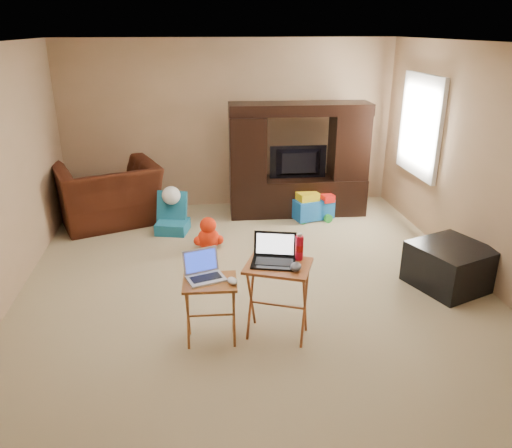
{
  "coord_description": "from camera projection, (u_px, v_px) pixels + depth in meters",
  "views": [
    {
      "loc": [
        -0.62,
        -4.8,
        2.64
      ],
      "look_at": [
        0.0,
        -0.2,
        0.8
      ],
      "focal_mm": 35.0,
      "sensor_mm": 36.0,
      "label": 1
    }
  ],
  "objects": [
    {
      "name": "floor",
      "position": [
        254.0,
        285.0,
        5.47
      ],
      "size": [
        5.5,
        5.5,
        0.0
      ],
      "primitive_type": "plane",
      "color": "tan",
      "rests_on": "ground"
    },
    {
      "name": "ceiling",
      "position": [
        253.0,
        43.0,
        4.55
      ],
      "size": [
        5.5,
        5.5,
        0.0
      ],
      "primitive_type": "plane",
      "rotation": [
        3.14,
        0.0,
        0.0
      ],
      "color": "silver",
      "rests_on": "ground"
    },
    {
      "name": "wall_back",
      "position": [
        230.0,
        125.0,
        7.54
      ],
      "size": [
        5.0,
        0.0,
        5.0
      ],
      "primitive_type": "plane",
      "rotation": [
        1.57,
        0.0,
        0.0
      ],
      "color": "tan",
      "rests_on": "ground"
    },
    {
      "name": "wall_front",
      "position": [
        324.0,
        328.0,
        2.47
      ],
      "size": [
        5.0,
        0.0,
        5.0
      ],
      "primitive_type": "plane",
      "rotation": [
        -1.57,
        0.0,
        0.0
      ],
      "color": "tan",
      "rests_on": "ground"
    },
    {
      "name": "wall_right",
      "position": [
        485.0,
        166.0,
        5.32
      ],
      "size": [
        0.0,
        5.5,
        5.5
      ],
      "primitive_type": "plane",
      "rotation": [
        1.57,
        0.0,
        -1.57
      ],
      "color": "tan",
      "rests_on": "ground"
    },
    {
      "name": "window_pane",
      "position": [
        422.0,
        126.0,
        6.69
      ],
      "size": [
        0.0,
        1.2,
        1.2
      ],
      "primitive_type": "plane",
      "rotation": [
        1.57,
        0.0,
        -1.57
      ],
      "color": "white",
      "rests_on": "ground"
    },
    {
      "name": "window_frame",
      "position": [
        420.0,
        126.0,
        6.68
      ],
      "size": [
        0.06,
        1.14,
        1.34
      ],
      "primitive_type": "cube",
      "color": "white",
      "rests_on": "ground"
    },
    {
      "name": "entertainment_center",
      "position": [
        298.0,
        160.0,
        7.28
      ],
      "size": [
        2.03,
        0.59,
        1.64
      ],
      "primitive_type": "cube",
      "rotation": [
        0.0,
        0.0,
        -0.05
      ],
      "color": "black",
      "rests_on": "floor"
    },
    {
      "name": "television",
      "position": [
        299.0,
        163.0,
        7.25
      ],
      "size": [
        0.84,
        0.13,
        0.48
      ],
      "primitive_type": "imported",
      "rotation": [
        0.0,
        0.0,
        3.11
      ],
      "color": "black",
      "rests_on": "entertainment_center"
    },
    {
      "name": "recliner",
      "position": [
        108.0,
        194.0,
        7.05
      ],
      "size": [
        1.66,
        1.56,
        0.87
      ],
      "primitive_type": "imported",
      "rotation": [
        0.0,
        0.0,
        3.5
      ],
      "color": "#421B0E",
      "rests_on": "floor"
    },
    {
      "name": "child_rocker",
      "position": [
        172.0,
        213.0,
        6.78
      ],
      "size": [
        0.51,
        0.56,
        0.55
      ],
      "primitive_type": null,
      "rotation": [
        0.0,
        0.0,
        -0.25
      ],
      "color": "#196889",
      "rests_on": "floor"
    },
    {
      "name": "plush_toy",
      "position": [
        208.0,
        233.0,
        6.27
      ],
      "size": [
        0.39,
        0.33,
        0.43
      ],
      "primitive_type": null,
      "color": "red",
      "rests_on": "floor"
    },
    {
      "name": "push_toy",
      "position": [
        313.0,
        205.0,
        7.26
      ],
      "size": [
        0.66,
        0.55,
        0.43
      ],
      "primitive_type": null,
      "rotation": [
        0.0,
        0.0,
        0.26
      ],
      "color": "blue",
      "rests_on": "floor"
    },
    {
      "name": "ottoman",
      "position": [
        450.0,
        266.0,
        5.38
      ],
      "size": [
        0.94,
        0.94,
        0.47
      ],
      "primitive_type": "cube",
      "rotation": [
        0.0,
        0.0,
        0.36
      ],
      "color": "black",
      "rests_on": "floor"
    },
    {
      "name": "tray_table_left",
      "position": [
        211.0,
        311.0,
        4.4
      ],
      "size": [
        0.48,
        0.39,
        0.6
      ],
      "primitive_type": "cube",
      "rotation": [
        0.0,
        0.0,
        -0.05
      ],
      "color": "#A65C28",
      "rests_on": "floor"
    },
    {
      "name": "tray_table_right",
      "position": [
        278.0,
        301.0,
        4.46
      ],
      "size": [
        0.68,
        0.62,
        0.72
      ],
      "primitive_type": "cube",
      "rotation": [
        0.0,
        0.0,
        -0.39
      ],
      "color": "#9B4C25",
      "rests_on": "floor"
    },
    {
      "name": "laptop_left",
      "position": [
        206.0,
        267.0,
        4.27
      ],
      "size": [
        0.38,
        0.35,
        0.24
      ],
      "primitive_type": "cube",
      "rotation": [
        0.0,
        0.0,
        0.3
      ],
      "color": "#B5B5BA",
      "rests_on": "tray_table_left"
    },
    {
      "name": "laptop_right",
      "position": [
        274.0,
        251.0,
        4.29
      ],
      "size": [
        0.44,
        0.39,
        0.24
      ],
      "primitive_type": "cube",
      "rotation": [
        0.0,
        0.0,
        -0.26
      ],
      "color": "black",
      "rests_on": "tray_table_right"
    },
    {
      "name": "mouse_left",
      "position": [
        232.0,
        281.0,
        4.24
      ],
      "size": [
        0.11,
        0.14,
        0.05
      ],
      "primitive_type": "ellipsoid",
      "rotation": [
        0.0,
        0.0,
        0.3
      ],
      "color": "silver",
      "rests_on": "tray_table_left"
    },
    {
      "name": "mouse_right",
      "position": [
        296.0,
        267.0,
        4.22
      ],
      "size": [
        0.13,
        0.17,
        0.06
      ],
      "primitive_type": "ellipsoid",
      "rotation": [
        0.0,
        0.0,
        -0.32
      ],
      "color": "#3A393E",
      "rests_on": "tray_table_right"
    },
    {
      "name": "water_bottle",
      "position": [
        299.0,
        248.0,
        4.38
      ],
      "size": [
        0.07,
        0.07,
        0.22
      ],
      "primitive_type": "cylinder",
      "color": "red",
      "rests_on": "tray_table_right"
    }
  ]
}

